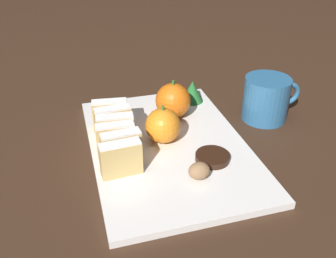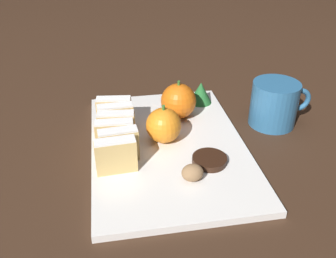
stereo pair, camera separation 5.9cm
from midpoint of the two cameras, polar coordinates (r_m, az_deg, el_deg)
ground_plane at (r=0.67m, az=-2.54°, el=-3.15°), size 6.00×6.00×0.00m
serving_platter at (r=0.66m, az=-2.55°, el=-2.73°), size 0.27×0.39×0.01m
stollen_slice_front at (r=0.58m, az=-10.09°, el=-4.57°), size 0.07×0.03×0.06m
stollen_slice_second at (r=0.60m, az=-9.88°, el=-2.96°), size 0.07×0.03×0.06m
stollen_slice_third at (r=0.63m, az=-10.62°, el=-1.61°), size 0.06×0.02×0.06m
stollen_slice_fourth at (r=0.65m, az=-10.56°, el=-0.25°), size 0.07×0.03×0.06m
stollen_slice_fifth at (r=0.68m, az=-10.83°, el=0.96°), size 0.06×0.02×0.06m
stollen_slice_sixth at (r=0.70m, az=-11.19°, el=2.08°), size 0.07×0.03×0.06m
orange_near at (r=0.73m, az=-1.56°, el=4.28°), size 0.07×0.07×0.08m
orange_far at (r=0.65m, az=-3.36°, el=0.45°), size 0.06×0.06×0.07m
walnut at (r=0.57m, az=1.83°, el=-6.49°), size 0.03×0.03×0.03m
chocolate_cookie at (r=0.62m, az=4.08°, el=-4.39°), size 0.06×0.06×0.01m
evergreen_sprig at (r=0.79m, az=1.57°, el=5.73°), size 0.05×0.05×0.05m
coffee_mug at (r=0.76m, az=12.65°, el=4.48°), size 0.12×0.09×0.09m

